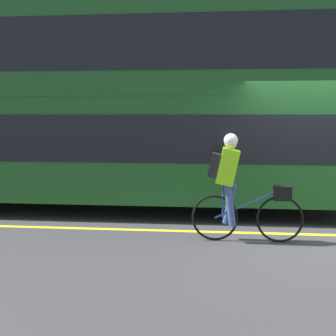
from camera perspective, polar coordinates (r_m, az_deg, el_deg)
name	(u,v)px	position (r m, az deg, el deg)	size (l,w,h in m)	color
ground_plane	(324,236)	(7.93, 18.47, -7.92)	(80.00, 80.00, 0.00)	#38383A
road_center_line	(323,235)	(8.01, 18.34, -7.74)	(50.00, 0.14, 0.01)	yellow
sidewalk_curb	(285,187)	(12.33, 14.03, -2.31)	(60.00, 1.75, 0.16)	gray
building_facade	(284,6)	(13.51, 14.00, 18.63)	(60.00, 0.30, 9.61)	gray
bus	(55,102)	(9.91, -13.62, 7.83)	(11.87, 2.52, 3.94)	black
cyclist_on_bike	(236,184)	(7.17, 8.29, -1.93)	(1.69, 0.32, 1.66)	black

